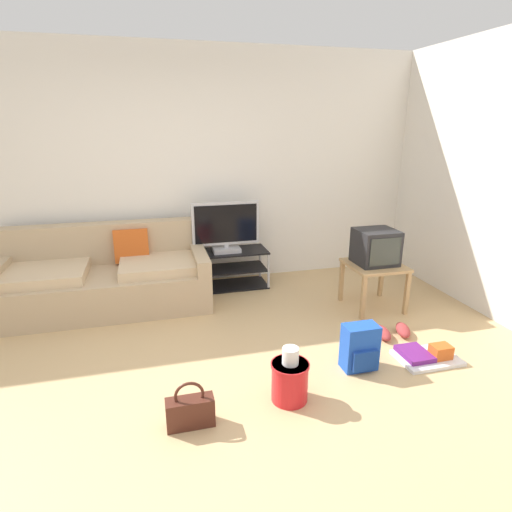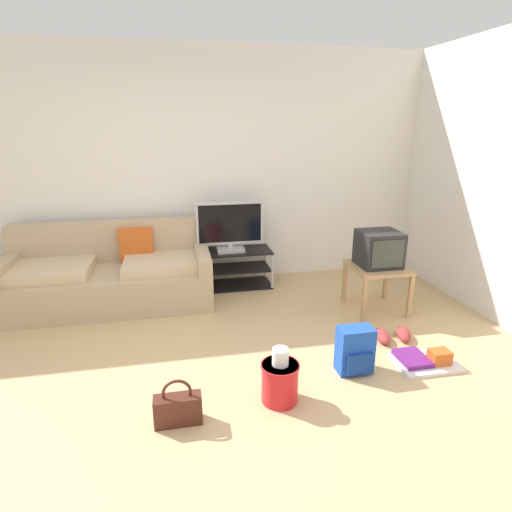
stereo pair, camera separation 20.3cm
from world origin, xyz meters
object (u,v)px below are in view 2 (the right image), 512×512
(crt_tv, at_px, (379,249))
(flat_tv, at_px, (230,227))
(couch, at_px, (111,275))
(handbag, at_px, (178,408))
(floor_tray, at_px, (425,360))
(tv_stand, at_px, (231,268))
(side_table, at_px, (377,273))
(sneakers_pair, at_px, (393,335))
(backpack, at_px, (355,350))
(cleaning_bucket, at_px, (280,379))

(crt_tv, bearing_deg, flat_tv, 146.54)
(couch, xyz_separation_m, flat_tv, (1.33, 0.18, 0.43))
(handbag, height_order, floor_tray, handbag)
(tv_stand, relative_size, floor_tray, 1.94)
(crt_tv, relative_size, floor_tray, 0.81)
(floor_tray, bearing_deg, side_table, 85.35)
(sneakers_pair, bearing_deg, flat_tv, 128.82)
(couch, relative_size, sneakers_pair, 5.45)
(tv_stand, xyz_separation_m, floor_tray, (1.30, -2.01, -0.18))
(backpack, bearing_deg, couch, 131.43)
(crt_tv, bearing_deg, handbag, -146.33)
(flat_tv, relative_size, sneakers_pair, 1.99)
(cleaning_bucket, distance_m, sneakers_pair, 1.38)
(cleaning_bucket, height_order, floor_tray, cleaning_bucket)
(tv_stand, distance_m, handbag, 2.40)
(cleaning_bucket, bearing_deg, tv_stand, 90.84)
(tv_stand, height_order, sneakers_pair, tv_stand)
(tv_stand, xyz_separation_m, handbag, (-0.67, -2.30, -0.11))
(flat_tv, xyz_separation_m, handbag, (-0.67, -2.28, -0.62))
(backpack, bearing_deg, cleaning_bucket, -167.54)
(tv_stand, xyz_separation_m, side_table, (1.38, -0.95, 0.19))
(couch, relative_size, flat_tv, 2.74)
(backpack, bearing_deg, flat_tv, 102.33)
(crt_tv, xyz_separation_m, cleaning_bucket, (-1.35, -1.27, -0.49))
(tv_stand, bearing_deg, backpack, -70.57)
(backpack, relative_size, handbag, 1.15)
(crt_tv, height_order, backpack, crt_tv)
(handbag, bearing_deg, crt_tv, 33.67)
(handbag, distance_m, cleaning_bucket, 0.71)
(cleaning_bucket, bearing_deg, floor_tray, 9.14)
(crt_tv, bearing_deg, cleaning_bucket, -136.68)
(side_table, distance_m, crt_tv, 0.25)
(tv_stand, bearing_deg, side_table, -34.56)
(couch, height_order, flat_tv, flat_tv)
(tv_stand, distance_m, backpack, 2.09)
(cleaning_bucket, bearing_deg, flat_tv, 90.85)
(sneakers_pair, relative_size, floor_tray, 0.79)
(crt_tv, xyz_separation_m, sneakers_pair, (-0.13, -0.64, -0.61))
(couch, distance_m, cleaning_bucket, 2.43)
(floor_tray, bearing_deg, sneakers_pair, 96.16)
(side_table, height_order, floor_tray, side_table)
(couch, distance_m, tv_stand, 1.34)
(tv_stand, height_order, flat_tv, flat_tv)
(handbag, bearing_deg, side_table, 33.36)
(couch, bearing_deg, handbag, -72.68)
(backpack, bearing_deg, handbag, -173.62)
(couch, distance_m, backpack, 2.69)
(side_table, bearing_deg, couch, 164.43)
(crt_tv, relative_size, cleaning_bucket, 0.98)
(tv_stand, distance_m, cleaning_bucket, 2.21)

